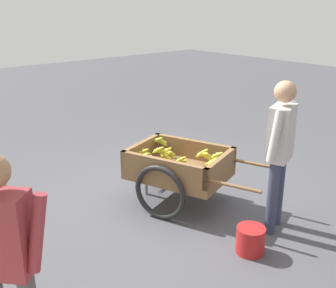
% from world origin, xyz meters
% --- Properties ---
extents(ground_plane, '(24.00, 24.00, 0.00)m').
position_xyz_m(ground_plane, '(0.00, 0.00, 0.00)').
color(ground_plane, '#47474C').
extents(fruit_cart, '(1.81, 1.26, 0.73)m').
position_xyz_m(fruit_cart, '(-0.16, -0.16, 0.44)').
color(fruit_cart, brown).
rests_on(fruit_cart, ground).
extents(vendor_person, '(0.30, 0.58, 1.59)m').
position_xyz_m(vendor_person, '(-1.24, -0.53, 0.95)').
color(vendor_person, '#333851').
rests_on(vendor_person, ground).
extents(plastic_bucket, '(0.28, 0.28, 0.27)m').
position_xyz_m(plastic_bucket, '(-1.37, 0.01, 0.13)').
color(plastic_bucket, '#B21E1E').
rests_on(plastic_bucket, ground).
extents(bystander_person, '(0.41, 0.43, 1.51)m').
position_xyz_m(bystander_person, '(-1.22, 2.22, 0.90)').
color(bystander_person, '#4C4742').
rests_on(bystander_person, ground).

